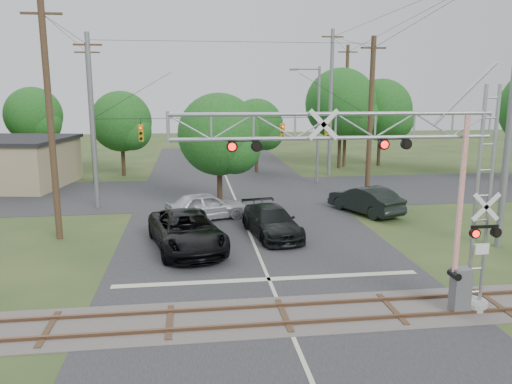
{
  "coord_description": "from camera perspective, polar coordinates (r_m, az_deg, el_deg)",
  "views": [
    {
      "loc": [
        -3.12,
        -14.15,
        7.86
      ],
      "look_at": [
        -0.28,
        7.5,
        3.39
      ],
      "focal_mm": 35.0,
      "sensor_mm": 36.0,
      "label": 1
    }
  ],
  "objects": [
    {
      "name": "road_main",
      "position": [
        25.59,
        -0.1,
        -6.3
      ],
      "size": [
        14.0,
        90.0,
        0.02
      ],
      "primitive_type": "cube",
      "color": "#252527",
      "rests_on": "ground"
    },
    {
      "name": "road_cross",
      "position": [
        39.07,
        -2.74,
        -0.03
      ],
      "size": [
        90.0,
        12.0,
        0.02
      ],
      "primitive_type": "cube",
      "color": "#252527",
      "rests_on": "ground"
    },
    {
      "name": "ground",
      "position": [
        16.49,
        4.57,
        -16.95
      ],
      "size": [
        160.0,
        160.0,
        0.0
      ],
      "primitive_type": "plane",
      "color": "#293F1D",
      "rests_on": "ground"
    },
    {
      "name": "railroad_track",
      "position": [
        18.22,
        3.23,
        -13.9
      ],
      "size": [
        90.0,
        3.2,
        0.17
      ],
      "color": "#4D4843",
      "rests_on": "ground"
    },
    {
      "name": "suv_dark",
      "position": [
        33.05,
        12.38,
        -0.87
      ],
      "size": [
        3.91,
        5.71,
        1.78
      ],
      "primitive_type": "imported",
      "rotation": [
        0.0,
        0.0,
        3.56
      ],
      "color": "black",
      "rests_on": "ground"
    },
    {
      "name": "crossing_gantry",
      "position": [
        17.4,
        15.42,
        1.52
      ],
      "size": [
        11.37,
        1.03,
        8.06
      ],
      "color": "gray",
      "rests_on": "ground"
    },
    {
      "name": "streetlight",
      "position": [
        42.51,
        6.88,
        8.26
      ],
      "size": [
        2.61,
        0.27,
        9.77
      ],
      "color": "gray",
      "rests_on": "ground"
    },
    {
      "name": "treeline",
      "position": [
        46.98,
        1.02,
        8.97
      ],
      "size": [
        59.49,
        27.26,
        10.06
      ],
      "color": "#372719",
      "rests_on": "ground"
    },
    {
      "name": "traffic_signal_span",
      "position": [
        34.46,
        -0.7,
        7.88
      ],
      "size": [
        19.34,
        0.36,
        11.5
      ],
      "color": "gray",
      "rests_on": "ground"
    },
    {
      "name": "sedan_silver",
      "position": [
        30.9,
        -5.72,
        -1.59
      ],
      "size": [
        5.42,
        3.53,
        1.71
      ],
      "primitive_type": "imported",
      "rotation": [
        0.0,
        0.0,
        1.9
      ],
      "color": "#AFB2B7",
      "rests_on": "ground"
    },
    {
      "name": "pickup_black",
      "position": [
        25.28,
        -7.91,
        -4.43
      ],
      "size": [
        4.44,
        7.26,
        1.88
      ],
      "primitive_type": "imported",
      "rotation": [
        0.0,
        0.0,
        0.21
      ],
      "color": "black",
      "rests_on": "ground"
    },
    {
      "name": "utility_poles",
      "position": [
        37.75,
        2.27,
        9.56
      ],
      "size": [
        26.04,
        27.81,
        14.54
      ],
      "color": "#3A241B",
      "rests_on": "ground"
    },
    {
      "name": "car_dark",
      "position": [
        27.31,
        1.8,
        -3.4
      ],
      "size": [
        3.16,
        5.86,
        1.61
      ],
      "primitive_type": "imported",
      "rotation": [
        0.0,
        0.0,
        0.17
      ],
      "color": "black",
      "rests_on": "ground"
    }
  ]
}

